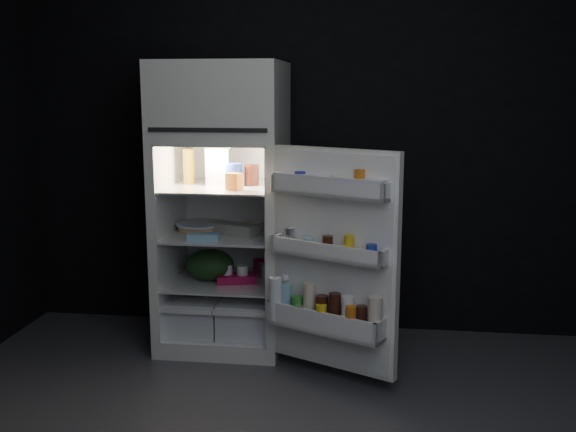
# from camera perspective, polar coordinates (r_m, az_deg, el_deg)

# --- Properties ---
(wall_back) EXTENTS (4.00, 0.00, 2.70)m
(wall_back) POSITION_cam_1_polar(r_m,az_deg,el_deg) (4.48, 2.69, 7.30)
(wall_back) COLOR black
(wall_back) RESTS_ON ground
(wall_front) EXTENTS (4.00, 0.00, 2.70)m
(wall_front) POSITION_cam_1_polar(r_m,az_deg,el_deg) (1.16, -11.98, -3.06)
(wall_front) COLOR black
(wall_front) RESTS_ON ground
(refrigerator) EXTENTS (0.76, 0.71, 1.78)m
(refrigerator) POSITION_cam_1_polar(r_m,az_deg,el_deg) (4.24, -5.47, 1.69)
(refrigerator) COLOR white
(refrigerator) RESTS_ON ground
(fridge_door) EXTENTS (0.73, 0.49, 1.22)m
(fridge_door) POSITION_cam_1_polar(r_m,az_deg,el_deg) (3.66, 3.66, -4.19)
(fridge_door) COLOR white
(fridge_door) RESTS_ON ground
(milk_jug) EXTENTS (0.16, 0.16, 0.24)m
(milk_jug) POSITION_cam_1_polar(r_m,az_deg,el_deg) (4.24, -6.01, 4.29)
(milk_jug) COLOR white
(milk_jug) RESTS_ON refrigerator
(mayo_jar) EXTENTS (0.10, 0.10, 0.14)m
(mayo_jar) POSITION_cam_1_polar(r_m,az_deg,el_deg) (4.18, -4.61, 3.52)
(mayo_jar) COLOR #1C309B
(mayo_jar) RESTS_ON refrigerator
(jam_jar) EXTENTS (0.12, 0.12, 0.13)m
(jam_jar) POSITION_cam_1_polar(r_m,az_deg,el_deg) (4.19, -3.09, 3.49)
(jam_jar) COLOR black
(jam_jar) RESTS_ON refrigerator
(amber_bottle) EXTENTS (0.10, 0.10, 0.22)m
(amber_bottle) POSITION_cam_1_polar(r_m,az_deg,el_deg) (4.30, -8.39, 4.18)
(amber_bottle) COLOR gold
(amber_bottle) RESTS_ON refrigerator
(small_carton) EXTENTS (0.11, 0.09, 0.10)m
(small_carton) POSITION_cam_1_polar(r_m,az_deg,el_deg) (4.01, -4.58, 2.93)
(small_carton) COLOR #CA6517
(small_carton) RESTS_ON refrigerator
(egg_carton) EXTENTS (0.34, 0.24, 0.07)m
(egg_carton) POSITION_cam_1_polar(r_m,az_deg,el_deg) (4.19, -4.60, -1.12)
(egg_carton) COLOR gray
(egg_carton) RESTS_ON refrigerator
(pie) EXTENTS (0.35, 0.35, 0.04)m
(pie) POSITION_cam_1_polar(r_m,az_deg,el_deg) (4.33, -7.43, -0.97)
(pie) COLOR tan
(pie) RESTS_ON refrigerator
(flat_package) EXTENTS (0.19, 0.10, 0.04)m
(flat_package) POSITION_cam_1_polar(r_m,az_deg,el_deg) (4.06, -7.16, -1.75)
(flat_package) COLOR #8AC1D6
(flat_package) RESTS_ON refrigerator
(wrapped_pkg) EXTENTS (0.14, 0.13, 0.05)m
(wrapped_pkg) POSITION_cam_1_polar(r_m,az_deg,el_deg) (4.35, -3.00, -0.78)
(wrapped_pkg) COLOR beige
(wrapped_pkg) RESTS_ON refrigerator
(produce_bag) EXTENTS (0.32, 0.27, 0.20)m
(produce_bag) POSITION_cam_1_polar(r_m,az_deg,el_deg) (4.29, -6.61, -4.12)
(produce_bag) COLOR #193815
(produce_bag) RESTS_ON refrigerator
(yogurt_tray) EXTENTS (0.27, 0.19, 0.05)m
(yogurt_tray) POSITION_cam_1_polar(r_m,az_deg,el_deg) (4.24, -4.41, -5.29)
(yogurt_tray) COLOR #A90E3D
(yogurt_tray) RESTS_ON refrigerator
(small_can_red) EXTENTS (0.09, 0.09, 0.09)m
(small_can_red) POSITION_cam_1_polar(r_m,az_deg,el_deg) (4.44, -2.50, -4.23)
(small_can_red) COLOR #A90E3D
(small_can_red) RESTS_ON refrigerator
(small_can_silver) EXTENTS (0.09, 0.09, 0.09)m
(small_can_silver) POSITION_cam_1_polar(r_m,az_deg,el_deg) (4.34, -2.11, -4.59)
(small_can_silver) COLOR silver
(small_can_silver) RESTS_ON refrigerator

